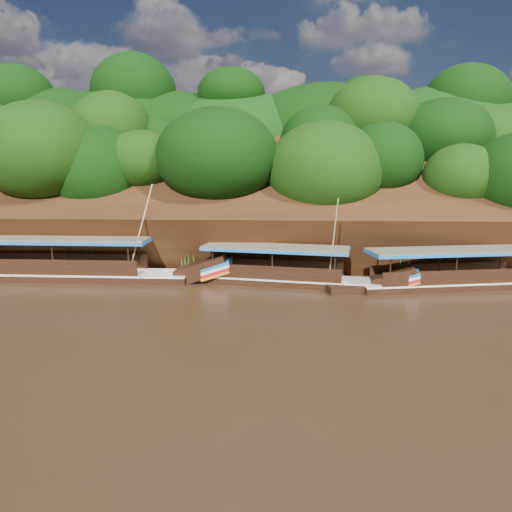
{
  "coord_description": "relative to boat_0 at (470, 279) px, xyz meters",
  "views": [
    {
      "loc": [
        -1.02,
        -21.67,
        7.09
      ],
      "look_at": [
        -2.45,
        7.0,
        1.75
      ],
      "focal_mm": 35.0,
      "sensor_mm": 36.0,
      "label": 1
    }
  ],
  "objects": [
    {
      "name": "boat_2",
      "position": [
        -22.84,
        0.78,
        0.08
      ],
      "size": [
        16.77,
        2.84,
        6.36
      ],
      "rotation": [
        0.0,
        0.0,
        -0.01
      ],
      "color": "black",
      "rests_on": "ground"
    },
    {
      "name": "boat_0",
      "position": [
        0.0,
        0.0,
        0.0
      ],
      "size": [
        14.12,
        4.43,
        5.89
      ],
      "rotation": [
        0.0,
        0.0,
        0.19
      ],
      "color": "black",
      "rests_on": "ground"
    },
    {
      "name": "riverbank",
      "position": [
        -10.02,
        15.64,
        1.37
      ],
      "size": [
        120.0,
        30.06,
        19.4
      ],
      "color": "black",
      "rests_on": "ground"
    },
    {
      "name": "ground",
      "position": [
        -10.01,
        -7.09,
        -0.51
      ],
      "size": [
        160.0,
        160.0,
        0.0
      ],
      "primitive_type": "plane",
      "color": "black",
      "rests_on": "ground"
    },
    {
      "name": "boat_1",
      "position": [
        -10.01,
        0.12,
        -0.0
      ],
      "size": [
        13.18,
        4.15,
        5.66
      ],
      "rotation": [
        0.0,
        0.0,
        -0.18
      ],
      "color": "black",
      "rests_on": "ground"
    },
    {
      "name": "reeds",
      "position": [
        -13.28,
        2.42,
        0.37
      ],
      "size": [
        49.24,
        2.62,
        2.1
      ],
      "color": "#29711C",
      "rests_on": "ground"
    }
  ]
}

